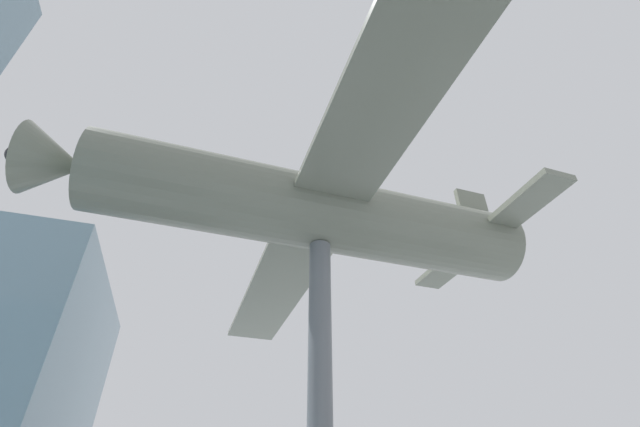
# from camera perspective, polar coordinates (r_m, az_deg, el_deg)

# --- Properties ---
(support_pylon_central) EXTENTS (0.56, 0.56, 7.28)m
(support_pylon_central) POSITION_cam_1_polar(r_m,az_deg,el_deg) (10.13, 0.00, -22.22)
(support_pylon_central) COLOR slate
(support_pylon_central) RESTS_ON ground_plane
(suspended_airplane) EXTENTS (21.26, 14.00, 3.13)m
(suspended_airplane) POSITION_cam_1_polar(r_m,az_deg,el_deg) (12.02, -1.38, 0.30)
(suspended_airplane) COLOR slate
(suspended_airplane) RESTS_ON support_pylon_central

